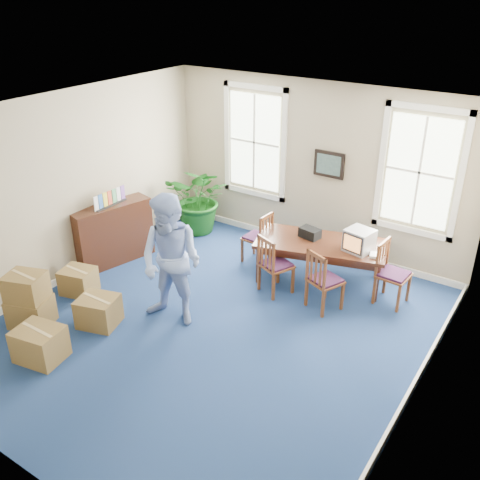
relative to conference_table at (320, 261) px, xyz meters
The scene contains 25 objects.
floor 2.30m from the conference_table, 108.70° to the right, with size 6.50×6.50×0.00m, color navy.
ceiling 3.63m from the conference_table, 108.70° to the right, with size 6.50×6.50×0.00m, color white.
wall_back 1.80m from the conference_table, 123.56° to the left, with size 6.50×6.50×0.00m, color tan.
wall_front 5.59m from the conference_table, 97.68° to the right, with size 6.50×6.50×0.00m, color tan.
wall_left 4.48m from the conference_table, 150.00° to the right, with size 6.50×6.50×0.00m, color tan.
wall_right 3.36m from the conference_table, 43.45° to the right, with size 6.50×6.50×0.00m, color tan.
baseboard_back 1.33m from the conference_table, 124.29° to the left, with size 6.00×0.04×0.12m, color white.
baseboard_left 4.29m from the conference_table, 149.80° to the right, with size 0.04×6.50×0.12m, color white.
baseboard_right 3.12m from the conference_table, 43.83° to the right, with size 0.04×6.50×0.12m, color white.
window_left 2.76m from the conference_table, 152.01° to the left, with size 1.40×0.12×2.20m, color white, non-canonical shape.
window_right 2.21m from the conference_table, 42.61° to the left, with size 1.40×0.12×2.20m, color white, non-canonical shape.
wall_picture 1.78m from the conference_table, 112.23° to the left, with size 0.58×0.06×0.48m, color black, non-canonical shape.
conference_table is the anchor object (origin of this frame).
crt_tv 0.85m from the conference_table, ahead, with size 0.41×0.45×0.37m, color #B7B7BC, non-canonical shape.
game_console 1.02m from the conference_table, ahead, with size 0.15×0.19×0.05m, color white.
equipment_bag 0.52m from the conference_table, 168.69° to the left, with size 0.34×0.22×0.17m, color black.
chair_near_left 0.88m from the conference_table, 120.96° to the right, with size 0.47×0.47×1.04m, color brown, non-canonical shape.
chair_near_right 0.88m from the conference_table, 59.04° to the right, with size 0.46×0.46×1.03m, color brown, non-canonical shape.
chair_end_left 1.29m from the conference_table, behind, with size 0.44×0.44×0.99m, color brown, non-canonical shape.
chair_end_right 1.30m from the conference_table, ahead, with size 0.47×0.47×1.05m, color brown, non-canonical shape.
man 2.76m from the conference_table, 119.71° to the right, with size 1.01×0.78×2.06m, color #8CA6DF.
credenza 3.78m from the conference_table, 157.22° to the right, with size 0.42×1.47×1.16m, color #3E1D11.
brochure_rack 3.87m from the conference_table, 157.10° to the right, with size 0.12×0.66×0.29m, color #99999E, non-canonical shape.
potted_plant 2.99m from the conference_table, behind, with size 1.30×1.13×1.45m, color #114A12.
cardboard_boxes 4.51m from the conference_table, 129.01° to the right, with size 1.59×1.59×0.91m, color olive, non-canonical shape.
Camera 1 is at (4.05, -5.36, 4.80)m, focal length 40.00 mm.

